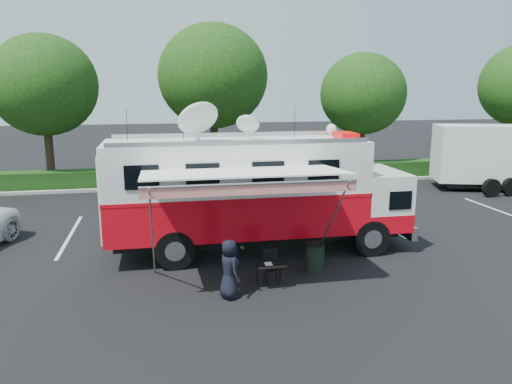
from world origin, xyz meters
The scene contains 9 objects.
ground_plane centered at (0.00, 0.00, 0.00)m, with size 120.00×120.00×0.00m, color black.
back_border centered at (1.14, 12.90, 5.00)m, with size 60.00×6.14×8.87m.
stall_lines centered at (-0.50, 3.00, 0.00)m, with size 24.12×5.50×0.01m.
command_truck centered at (-0.09, 0.00, 2.04)m, with size 9.90×2.72×4.76m.
awning centered at (-0.97, -2.83, 3.06)m, with size 5.40×2.78×3.26m.
person centered at (-1.50, -3.58, 0.00)m, with size 0.77×0.50×1.57m, color black.
folding_table centered at (-0.31, -3.13, 0.62)m, with size 0.81×0.60×0.67m.
folding_chair centered at (-0.21, -2.73, 0.55)m, with size 0.52×0.54×0.94m.
trash_bin centered at (1.24, -2.22, 0.44)m, with size 0.58×0.58×0.87m.
Camera 1 is at (-3.17, -15.63, 5.39)m, focal length 35.00 mm.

